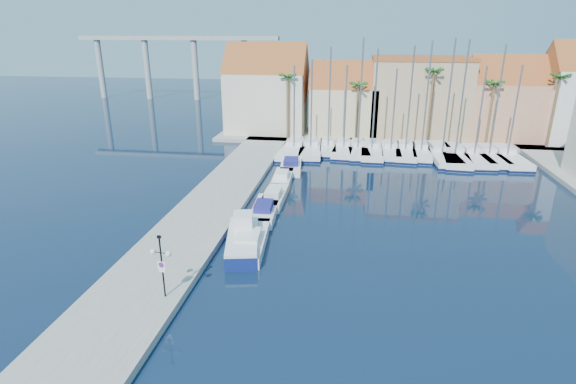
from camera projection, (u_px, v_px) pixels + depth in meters
name	position (u px, v px, depth m)	size (l,w,h in m)	color
ground	(283.00, 305.00, 26.91)	(260.00, 260.00, 0.00)	black
quay_west	(209.00, 209.00, 40.64)	(6.00, 77.00, 0.50)	gray
shore_north	(395.00, 135.00, 70.12)	(54.00, 16.00, 0.50)	gray
lamp_post	(161.00, 257.00, 25.98)	(1.36, 0.49, 4.01)	black
fishing_boat	(243.00, 239.00, 33.67)	(3.51, 7.00, 2.34)	navy
motorboat_west_0	(250.00, 241.00, 33.97)	(2.90, 7.46, 1.40)	white
motorboat_west_1	(265.00, 210.00, 39.86)	(2.43, 6.69, 1.40)	white
motorboat_west_2	(274.00, 197.00, 43.01)	(1.99, 6.17, 1.40)	white
motorboat_west_3	(282.00, 178.00, 48.55)	(2.19, 6.06, 1.40)	white
motorboat_west_4	(291.00, 165.00, 53.34)	(3.03, 7.51, 1.40)	white
sailboat_0	(295.00, 149.00, 60.41)	(3.59, 11.77, 11.43)	white
sailboat_1	(311.00, 149.00, 60.39)	(3.46, 10.91, 12.15)	white
sailboat_2	(328.00, 147.00, 61.02)	(2.64, 8.23, 13.62)	white
sailboat_3	(344.00, 148.00, 60.46)	(3.21, 9.77, 11.46)	white
sailboat_4	(357.00, 149.00, 60.11)	(3.42, 10.08, 14.74)	white
sailboat_5	(372.00, 150.00, 59.71)	(2.87, 10.58, 13.47)	white
sailboat_6	(390.00, 151.00, 59.37)	(2.64, 9.26, 11.12)	white
sailboat_7	(405.00, 151.00, 59.21)	(3.19, 10.00, 13.83)	white
sailboat_8	(421.00, 151.00, 58.73)	(2.92, 8.98, 14.42)	white
sailboat_9	(441.00, 153.00, 57.96)	(3.83, 12.20, 14.77)	white
sailboat_10	(454.00, 155.00, 57.21)	(4.07, 12.11, 14.61)	white
sailboat_11	(473.00, 156.00, 57.06)	(3.46, 11.18, 11.58)	white
sailboat_12	(487.00, 155.00, 57.03)	(3.39, 10.77, 14.07)	white
sailboat_13	(505.00, 156.00, 56.72)	(3.57, 11.41, 11.74)	white
building_0	(267.00, 92.00, 69.85)	(12.30, 9.00, 13.50)	beige
building_1	(344.00, 102.00, 68.60)	(10.30, 8.00, 11.00)	beige
building_2	(418.00, 96.00, 67.68)	(14.20, 10.20, 11.50)	tan
building_3	(503.00, 101.00, 65.21)	(10.30, 8.00, 12.00)	tan
building_4	(575.00, 96.00, 62.66)	(8.30, 8.00, 14.00)	silver
palm_0	(288.00, 79.00, 63.78)	(2.60, 2.60, 10.15)	brown
palm_1	(358.00, 87.00, 62.71)	(2.60, 2.60, 9.15)	brown
palm_2	(434.00, 74.00, 60.68)	(2.60, 2.60, 11.15)	brown
palm_3	(494.00, 86.00, 60.05)	(2.60, 2.60, 9.65)	brown
palm_4	(560.00, 79.00, 58.62)	(2.60, 2.60, 10.65)	brown
viaduct	(174.00, 55.00, 105.21)	(48.00, 2.20, 14.45)	#9E9E99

